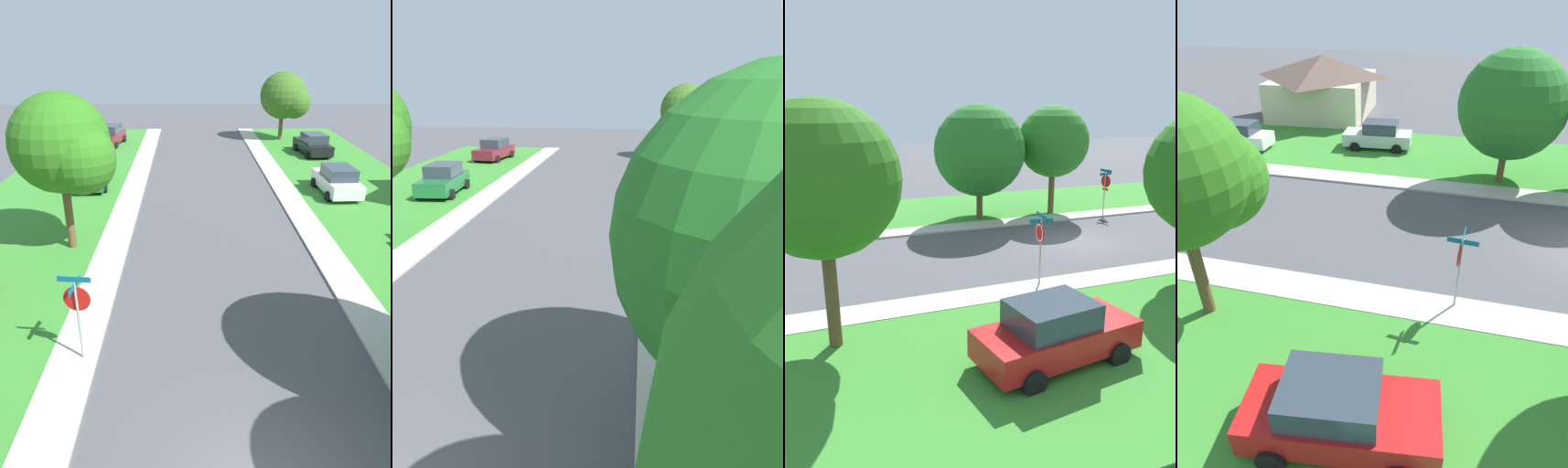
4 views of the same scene
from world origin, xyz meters
The scene contains 7 objects.
sidewalk_east centered at (4.70, 12.00, 0.05)m, with size 1.40×56.00×0.10m, color #B7B2A8.
sidewalk_west centered at (-4.70, 12.00, 0.05)m, with size 1.40×56.00×0.10m, color #B7B2A8.
car_white_across_road centered at (7.60, 19.03, 0.87)m, with size 2.14×4.35×1.76m.
car_black_driveway_right centered at (8.80, 28.82, 0.87)m, with size 2.40×4.48×1.76m.
car_green_behind_trees centered at (-7.32, 20.86, 0.87)m, with size 2.25×4.41×1.76m.
car_maroon_near_corner centered at (-8.09, 32.75, 0.87)m, with size 2.49×4.51×1.76m.
tree_corner_large centered at (7.55, 34.46, 3.87)m, with size 4.39×4.08×6.05m.
Camera 2 is at (3.92, -3.74, 6.26)m, focal length 35.02 mm.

